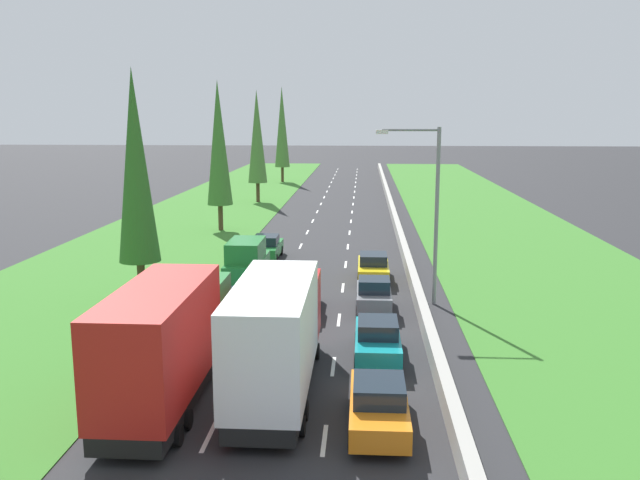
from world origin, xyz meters
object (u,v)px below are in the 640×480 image
Objects in this scene: orange_sedan_right_lane at (379,405)px; teal_sedan_right_lane at (378,339)px; yellow_sedan_right_lane at (373,267)px; poplar_tree_third at (219,143)px; teal_sedan_left_lane at (225,307)px; poplar_tree_second at (136,167)px; grey_hatchback_right_lane at (374,295)px; green_sedan_left_lane at (267,247)px; red_sedan_centre_lane at (300,296)px; street_light_mast at (430,203)px; red_box_truck_left_lane at (168,340)px; white_box_truck_centre_lane at (277,334)px; poplar_tree_fifth at (282,127)px; poplar_tree_fourth at (257,137)px; green_van_left_lane at (247,265)px.

teal_sedan_right_lane is at bearing 89.20° from orange_sedan_right_lane.
yellow_sedan_right_lane is 0.36× the size of poplar_tree_third.
teal_sedan_right_lane is at bearing -30.11° from teal_sedan_left_lane.
poplar_tree_second is (-12.02, 7.44, 6.20)m from teal_sedan_right_lane.
green_sedan_left_lane is at bearing 120.87° from grey_hatchback_right_lane.
street_light_mast is at bearing 16.05° from red_sedan_centre_lane.
poplar_tree_second is 14.85m from street_light_mast.
poplar_tree_second is at bearing 171.78° from red_sedan_centre_lane.
red_box_truck_left_lane reaches higher than yellow_sedan_right_lane.
grey_hatchback_right_lane is (3.49, 10.26, -1.35)m from white_box_truck_centre_lane.
red_box_truck_left_lane is at bearing -90.08° from green_sedan_left_lane.
poplar_tree_second reaches higher than red_sedan_centre_lane.
poplar_tree_fifth reaches higher than teal_sedan_right_lane.
red_sedan_centre_lane is 65.60m from poplar_tree_fifth.
teal_sedan_right_lane is 0.36× the size of poplar_tree_third.
teal_sedan_right_lane is 15.44m from poplar_tree_second.
white_box_truck_centre_lane reaches higher than yellow_sedan_right_lane.
poplar_tree_third is at bearing 102.34° from teal_sedan_left_lane.
green_sedan_left_lane is at bearing 99.13° from white_box_truck_centre_lane.
poplar_tree_fifth is at bearing 89.63° from poplar_tree_third.
poplar_tree_second is at bearing 148.24° from teal_sedan_right_lane.
street_light_mast is at bearing 61.95° from white_box_truck_centre_lane.
poplar_tree_fourth is (0.25, 18.66, -0.07)m from poplar_tree_third.
poplar_tree_fourth is at bearing 99.96° from green_sedan_left_lane.
red_box_truck_left_lane is at bearing -147.63° from teal_sedan_right_lane.
teal_sedan_right_lane is at bearing 32.37° from red_box_truck_left_lane.
green_sedan_left_lane is at bearing 89.92° from red_box_truck_left_lane.
poplar_tree_fifth is at bearing 95.67° from green_sedan_left_lane.
green_sedan_left_lane is at bearing 133.59° from street_light_mast.
poplar_tree_fifth is at bearing 99.01° from orange_sedan_right_lane.
red_box_truck_left_lane is at bearing -86.07° from poplar_tree_fifth.
green_sedan_left_lane is 13.99m from poplar_tree_third.
teal_sedan_left_lane is 1.15× the size of grey_hatchback_right_lane.
grey_hatchback_right_lane reaches higher than teal_sedan_right_lane.
teal_sedan_left_lane is at bearing -146.39° from red_sedan_centre_lane.
red_sedan_centre_lane is at bearing 33.61° from teal_sedan_left_lane.
teal_sedan_left_lane is 44.89m from poplar_tree_fourth.
orange_sedan_right_lane is 0.38× the size of poplar_tree_second.
white_box_truck_centre_lane is 2.09× the size of orange_sedan_right_lane.
orange_sedan_right_lane is 1.00× the size of yellow_sedan_right_lane.
orange_sedan_right_lane is 0.33× the size of poplar_tree_fifth.
poplar_tree_second reaches higher than green_sedan_left_lane.
red_box_truck_left_lane is at bearing -127.96° from street_light_mast.
white_box_truck_centre_lane is at bearing -52.62° from poplar_tree_second.
orange_sedan_right_lane is 17.98m from green_van_left_lane.
red_box_truck_left_lane reaches higher than green_sedan_left_lane.
poplar_tree_second is 63.45m from poplar_tree_fifth.
grey_hatchback_right_lane is at bearing 5.76° from red_sedan_centre_lane.
yellow_sedan_right_lane is 37.97m from poplar_tree_fourth.
red_box_truck_left_lane is 22.91m from green_sedan_left_lane.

